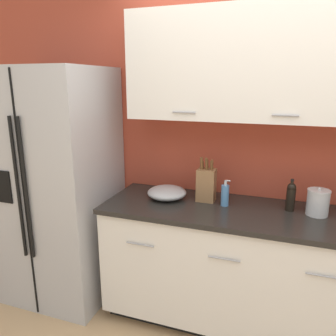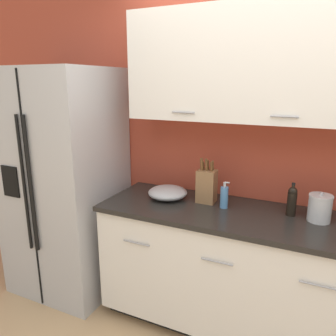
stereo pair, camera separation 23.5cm
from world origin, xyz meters
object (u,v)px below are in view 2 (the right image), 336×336
steel_canister (320,208)px  knife_block (207,186)px  refrigerator (65,183)px  soap_dispenser (224,197)px  oil_bottle (292,200)px  mixing_bowl (168,193)px

steel_canister → knife_block: bearing=178.3°
refrigerator → soap_dispenser: size_ratio=9.86×
oil_bottle → mixing_bowl: size_ratio=0.76×
refrigerator → steel_canister: (1.95, 0.13, 0.06)m
refrigerator → knife_block: (1.20, 0.15, 0.10)m
refrigerator → mixing_bowl: size_ratio=6.41×
oil_bottle → knife_block: bearing=179.9°
knife_block → oil_bottle: knife_block is taller
steel_canister → refrigerator: bearing=-176.3°
soap_dispenser → oil_bottle: oil_bottle is taller
oil_bottle → steel_canister: bearing=-7.4°
refrigerator → oil_bottle: (1.78, 0.15, 0.08)m
knife_block → refrigerator: bearing=-172.9°
refrigerator → knife_block: refrigerator is taller
knife_block → oil_bottle: (0.58, -0.00, -0.02)m
steel_canister → mixing_bowl: (-1.04, -0.03, -0.04)m
oil_bottle → mixing_bowl: bearing=-176.8°
refrigerator → oil_bottle: size_ratio=8.41×
refrigerator → steel_canister: refrigerator is taller
soap_dispenser → oil_bottle: (0.44, 0.05, 0.02)m
refrigerator → knife_block: size_ratio=5.67×
refrigerator → knife_block: bearing=7.1°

